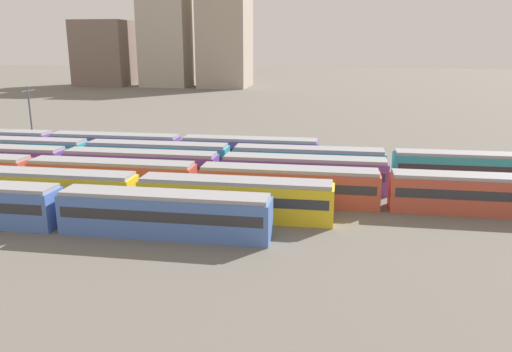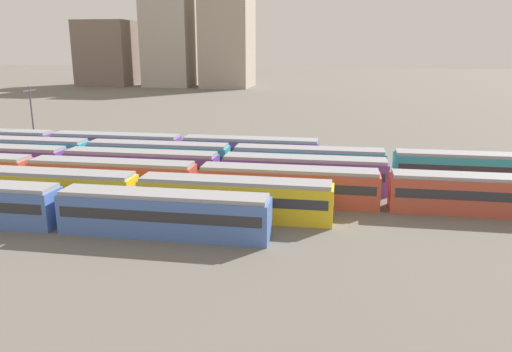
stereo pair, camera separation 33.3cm
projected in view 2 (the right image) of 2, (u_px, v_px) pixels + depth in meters
name	position (u px, v px, depth m)	size (l,w,h in m)	color
train_track_1	(47.00, 189.00, 49.61)	(55.80, 3.06, 3.75)	yellow
train_track_2	(288.00, 185.00, 50.79)	(93.60, 3.06, 3.75)	#BC4C38
train_track_3	(141.00, 166.00, 58.62)	(55.80, 3.06, 3.75)	#6B429E
train_track_4	(232.00, 160.00, 62.02)	(74.70, 3.06, 3.75)	teal
train_track_5	(116.00, 147.00, 69.81)	(55.80, 3.06, 3.75)	#6B429E
catenary_pole_1	(32.00, 116.00, 74.37)	(0.24, 3.20, 9.71)	#4C4C51
distant_building_0	(107.00, 53.00, 194.51)	(20.07, 16.89, 24.34)	#7A665B
distant_building_1	(169.00, 30.00, 188.19)	(17.48, 17.40, 41.49)	#B2A899
distant_building_2	(227.00, 31.00, 184.74)	(17.39, 20.71, 40.13)	#A89989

